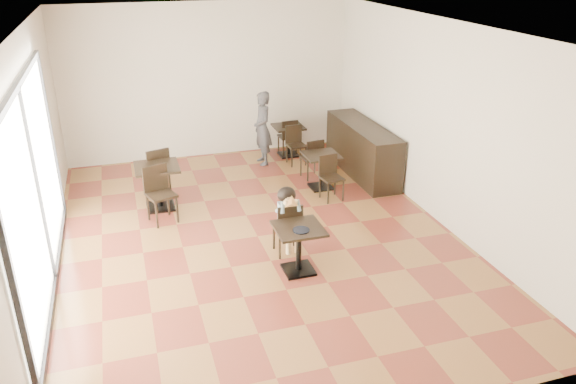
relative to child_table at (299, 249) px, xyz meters
name	(u,v)px	position (x,y,z in m)	size (l,w,h in m)	color
floor	(258,236)	(-0.30, 1.16, -0.34)	(6.00, 8.00, 0.01)	brown
ceiling	(252,26)	(-0.30, 1.16, 2.86)	(6.00, 8.00, 0.01)	white
wall_back	(209,81)	(-0.30, 5.16, 1.26)	(6.00, 0.01, 3.20)	beige
wall_front	(371,285)	(-0.30, -2.84, 1.26)	(6.00, 0.01, 3.20)	beige
wall_left	(34,161)	(-3.30, 1.16, 1.26)	(0.01, 8.00, 3.20)	beige
wall_right	(437,122)	(2.70, 1.16, 1.26)	(0.01, 8.00, 3.20)	beige
storefront_window	(35,189)	(-3.27, 0.66, 1.06)	(0.04, 4.50, 2.60)	white
child_table	(299,249)	(0.00, 0.00, 0.00)	(0.65, 0.65, 0.69)	black
child_chair	(287,227)	(0.00, 0.55, 0.07)	(0.37, 0.37, 0.83)	black
child	(287,221)	(0.00, 0.55, 0.18)	(0.37, 0.52, 1.04)	gray
plate	(301,230)	(0.00, -0.10, 0.35)	(0.23, 0.23, 0.01)	black
pizza_slice	(291,202)	(0.00, 0.36, 0.56)	(0.24, 0.19, 0.06)	#E9D270
adult_patron	(262,128)	(0.61, 4.28, 0.42)	(0.55, 0.36, 1.52)	#3D3C41
cafe_table_mid	(321,171)	(1.32, 2.69, -0.01)	(0.63, 0.63, 0.67)	black
cafe_table_left	(159,187)	(-1.66, 2.68, 0.05)	(0.74, 0.74, 0.78)	black
cafe_table_back	(288,141)	(1.26, 4.58, -0.01)	(0.63, 0.63, 0.66)	black
chair_mid_a	(311,158)	(1.32, 3.24, 0.06)	(0.36, 0.36, 0.80)	black
chair_mid_b	(332,179)	(1.32, 2.14, 0.06)	(0.36, 0.36, 0.80)	black
chair_left_a	(155,171)	(-1.66, 3.23, 0.12)	(0.42, 0.42, 0.94)	black
chair_left_b	(161,195)	(-1.66, 2.13, 0.12)	(0.42, 0.42, 0.94)	black
chair_back_a	(287,137)	(1.26, 4.66, 0.06)	(0.36, 0.36, 0.80)	black
chair_back_b	(296,146)	(1.26, 4.03, 0.06)	(0.36, 0.36, 0.80)	black
service_counter	(362,149)	(2.35, 3.16, 0.16)	(0.60, 2.40, 1.00)	black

